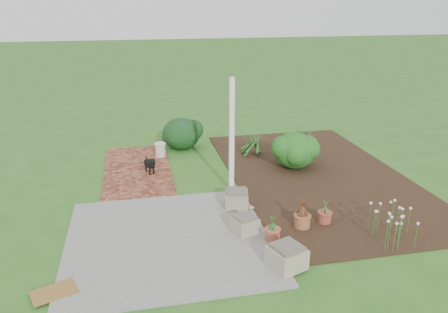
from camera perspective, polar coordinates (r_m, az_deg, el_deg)
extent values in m
plane|color=#2D601E|center=(9.53, -0.68, -4.85)|extent=(80.00, 80.00, 0.00)
cube|color=slate|center=(7.83, -7.28, -10.69)|extent=(3.50, 3.50, 0.04)
cube|color=maroon|center=(10.98, -11.23, -1.70)|extent=(1.60, 3.50, 0.04)
cube|color=black|center=(10.68, 12.06, -2.42)|extent=(4.00, 7.00, 0.03)
cube|color=white|center=(9.23, 0.99, 2.64)|extent=(0.10, 0.10, 2.50)
cube|color=gray|center=(7.01, 8.19, -12.94)|extent=(0.63, 0.63, 0.33)
cube|color=gray|center=(7.91, 2.69, -8.92)|extent=(0.53, 0.53, 0.27)
cube|color=#7E6C5D|center=(8.82, 1.64, -5.61)|extent=(0.54, 0.54, 0.30)
cube|color=brown|center=(6.95, -21.34, -16.16)|extent=(0.71, 0.59, 0.02)
cube|color=black|center=(10.59, -9.70, -0.96)|extent=(0.25, 0.35, 0.14)
cylinder|color=black|center=(10.53, -9.65, -1.96)|extent=(0.04, 0.04, 0.16)
cylinder|color=black|center=(10.57, -9.16, -1.86)|extent=(0.04, 0.04, 0.16)
cylinder|color=black|center=(10.73, -10.14, -1.57)|extent=(0.04, 0.04, 0.16)
cylinder|color=black|center=(10.77, -9.67, -1.47)|extent=(0.04, 0.04, 0.16)
sphere|color=black|center=(10.39, -9.31, -0.68)|extent=(0.13, 0.13, 0.13)
cone|color=black|center=(10.71, -10.10, -0.20)|extent=(0.08, 0.11, 0.12)
cylinder|color=beige|center=(11.69, -8.32, 0.85)|extent=(0.28, 0.28, 0.36)
ellipsoid|color=#164213|center=(10.94, 9.25, 0.90)|extent=(1.18, 1.18, 0.90)
cylinder|color=brown|center=(8.22, 10.16, -8.26)|extent=(0.30, 0.30, 0.24)
cylinder|color=brown|center=(8.47, 13.00, -7.70)|extent=(0.25, 0.25, 0.21)
cylinder|color=#9E4C35|center=(7.73, 6.33, -10.05)|extent=(0.31, 0.31, 0.22)
ellipsoid|color=black|center=(12.33, -5.62, 3.08)|extent=(1.32, 1.32, 0.89)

